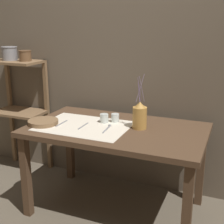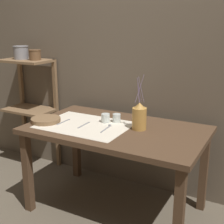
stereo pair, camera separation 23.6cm
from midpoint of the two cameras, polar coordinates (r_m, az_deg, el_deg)
ground_plane at (r=2.71m, az=3.30°, el=-17.29°), size 12.00×12.00×0.00m
stone_wall_back at (r=2.75m, az=8.30°, el=9.86°), size 7.00×0.06×2.40m
wooden_table at (r=2.42m, az=3.53°, el=-4.80°), size 1.36×0.80×0.71m
wooden_shelf_unit at (r=3.27m, az=-12.60°, el=3.34°), size 0.50×0.32×1.14m
linen_cloth at (r=2.45m, az=-2.17°, el=-2.43°), size 0.69×0.51×0.00m
pitcher_with_flowers at (r=2.35m, az=7.89°, el=-0.93°), size 0.11×0.11×0.42m
wooden_bowl at (r=2.55m, az=-9.45°, el=-1.50°), size 0.24×0.24×0.04m
glass_tumbler_near at (r=2.50m, az=1.50°, el=-1.15°), size 0.07×0.07×0.07m
glass_tumbler_far at (r=2.51m, az=3.55°, el=-1.14°), size 0.06×0.06×0.07m
fork_outer at (r=2.53m, az=-6.24°, el=-1.84°), size 0.01×0.17×0.00m
knife_center at (r=2.44m, az=-2.43°, el=-2.44°), size 0.01×0.17×0.00m
spoon_inner at (r=2.39m, az=2.14°, el=-2.77°), size 0.03×0.18×0.02m
metal_pot_large at (r=3.21m, az=-14.30°, el=10.55°), size 0.15×0.15×0.13m
metal_pot_small at (r=3.10m, az=-11.79°, el=10.24°), size 0.12×0.12×0.10m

